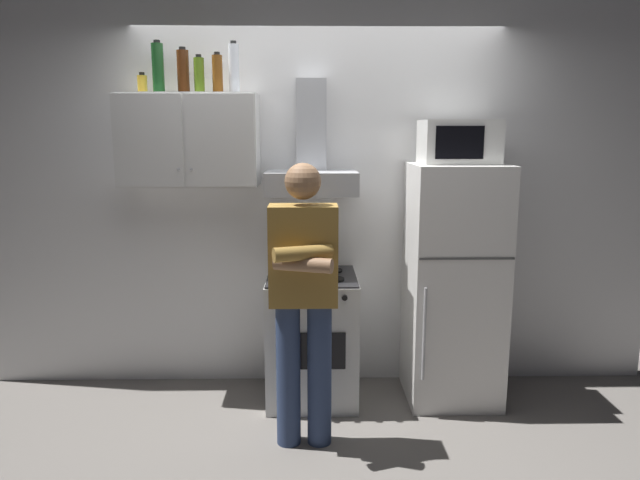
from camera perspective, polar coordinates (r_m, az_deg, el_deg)
ground_plane at (r=3.93m, az=0.00°, el=-16.72°), size 7.00×7.00×0.00m
back_wall_tiled at (r=4.12m, az=-0.16°, el=4.27°), size 4.80×0.10×2.70m
upper_cabinet at (r=3.94m, az=-12.73°, el=9.57°), size 0.90×0.37×0.60m
stove_oven at (r=3.98m, az=-0.80°, el=-9.53°), size 0.60×0.62×0.87m
range_hood at (r=3.87m, az=-0.86°, el=7.55°), size 0.60×0.44×0.75m
refrigerator at (r=3.99m, az=12.99°, el=-4.24°), size 0.60×0.62×1.60m
microwave at (r=3.88m, az=13.51°, el=9.38°), size 0.48×0.37×0.28m
person_standing at (r=3.26m, az=-1.64°, el=-5.47°), size 0.38×0.33×1.64m
bottle_spice_jar at (r=4.06m, az=-17.11°, el=14.49°), size 0.06×0.06×0.13m
bottle_olive_oil at (r=3.95m, az=-11.83°, el=15.63°), size 0.07×0.07×0.24m
bottle_wine_green at (r=4.01m, az=-15.68°, el=16.01°), size 0.08×0.08×0.33m
bottle_vodka_clear at (r=3.96m, az=-8.48°, el=16.37°), size 0.07×0.07×0.33m
bottle_beer_brown at (r=3.94m, az=-10.07°, el=15.82°), size 0.07×0.07×0.26m
bottle_rum_dark at (r=4.00m, az=-13.34°, el=15.86°), size 0.08×0.08×0.29m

